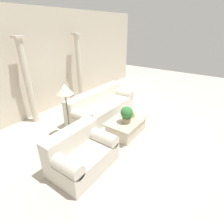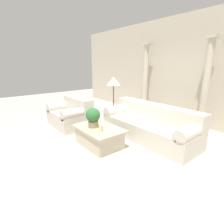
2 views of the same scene
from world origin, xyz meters
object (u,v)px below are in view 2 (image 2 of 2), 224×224
object	(u,v)px
sofa_long	(149,125)
loveseat	(71,114)
potted_plant	(93,117)
floor_lamp	(114,84)
coffee_table	(99,136)

from	to	relation	value
sofa_long	loveseat	distance (m)	2.34
loveseat	potted_plant	xyz separation A→B (m)	(1.51, -0.18, 0.32)
floor_lamp	sofa_long	bearing A→B (deg)	0.47
potted_plant	coffee_table	bearing A→B (deg)	29.96
potted_plant	floor_lamp	xyz separation A→B (m)	(-0.84, 1.27, 0.56)
potted_plant	floor_lamp	distance (m)	1.62
sofa_long	loveseat	size ratio (longest dim) A/B	1.86
sofa_long	potted_plant	xyz separation A→B (m)	(-0.56, -1.28, 0.33)
sofa_long	floor_lamp	xyz separation A→B (m)	(-1.40, -0.01, 0.89)
loveseat	coffee_table	distance (m)	1.64
sofa_long	coffee_table	world-z (taller)	sofa_long
sofa_long	potted_plant	world-z (taller)	potted_plant
sofa_long	potted_plant	size ratio (longest dim) A/B	5.58
loveseat	potted_plant	distance (m)	1.56
coffee_table	potted_plant	xyz separation A→B (m)	(-0.12, -0.07, 0.45)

